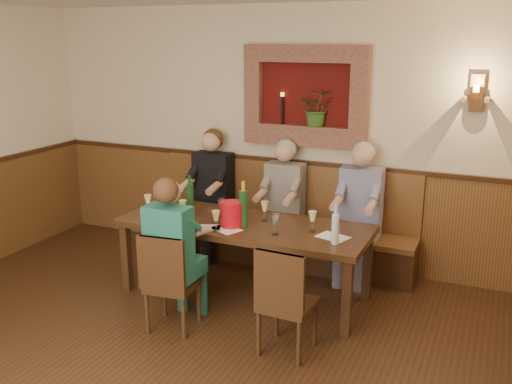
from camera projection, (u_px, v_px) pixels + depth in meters
room_shell at (116, 134)px, 3.50m from camera, size 6.04×6.04×2.82m
wainscoting at (129, 325)px, 3.84m from camera, size 6.02×6.02×1.15m
wall_niche at (308, 101)px, 6.02m from camera, size 1.36×0.30×1.06m
wall_sconce at (476, 94)px, 5.32m from camera, size 0.25×0.20×0.35m
dining_table at (244, 230)px, 5.45m from camera, size 2.40×0.90×0.75m
bench at (280, 234)px, 6.37m from camera, size 3.00×0.45×1.11m
chair_near_left at (172, 301)px, 4.92m from camera, size 0.44×0.44×0.89m
chair_near_right at (286, 322)px, 4.55m from camera, size 0.42×0.42×0.91m
person_bench_left at (210, 204)px, 6.53m from camera, size 0.44×0.53×1.46m
person_bench_mid at (282, 216)px, 6.19m from camera, size 0.41×0.50×1.41m
person_bench_right at (358, 224)px, 5.86m from camera, size 0.43×0.52×1.44m
person_chair_front at (175, 265)px, 4.91m from camera, size 0.39×0.48×1.36m
spittoon_bucket at (231, 214)px, 5.29m from camera, size 0.27×0.27×0.24m
wine_bottle_green_a at (243, 208)px, 5.27m from camera, size 0.09×0.09×0.43m
wine_bottle_green_b at (190, 199)px, 5.62m from camera, size 0.08×0.08×0.40m
water_bottle at (335, 228)px, 4.84m from camera, size 0.08×0.08×0.35m
tasting_sheet_a at (165, 216)px, 5.61m from camera, size 0.35×0.30×0.00m
tasting_sheet_b at (226, 229)px, 5.24m from camera, size 0.33×0.29×0.00m
tasting_sheet_c at (333, 237)px, 5.04m from camera, size 0.32×0.27×0.00m
tasting_sheet_d at (207, 228)px, 5.28m from camera, size 0.30×0.26×0.00m
wine_glass_0 at (176, 200)px, 5.83m from camera, size 0.08×0.08×0.19m
wine_glass_1 at (335, 231)px, 4.91m from camera, size 0.08×0.08×0.19m
wine_glass_2 at (222, 208)px, 5.55m from camera, size 0.08×0.08×0.19m
wine_glass_3 at (216, 221)px, 5.17m from camera, size 0.08×0.08×0.19m
wine_glass_4 at (233, 216)px, 5.31m from camera, size 0.08×0.08×0.19m
wine_glass_5 at (183, 210)px, 5.50m from camera, size 0.08×0.08×0.19m
wine_glass_6 at (312, 221)px, 5.16m from camera, size 0.08×0.08×0.19m
wine_glass_7 at (265, 211)px, 5.46m from camera, size 0.08×0.08×0.19m
wine_glass_8 at (148, 204)px, 5.69m from camera, size 0.08×0.08×0.19m
wine_glass_9 at (275, 224)px, 5.08m from camera, size 0.08×0.08×0.19m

